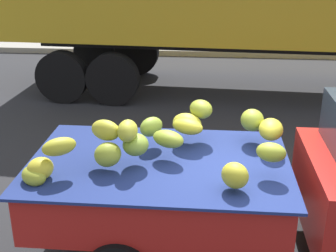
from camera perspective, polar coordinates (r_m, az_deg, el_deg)
The scene contains 2 objects.
ground at distance 5.55m, azimuth 11.89°, elevation -13.62°, with size 220.00×220.00×0.00m, color #28282B.
curb_strip at distance 14.18m, azimuth 7.95°, elevation 9.04°, with size 80.00×0.80×0.16m, color gray.
Camera 1 is at (-0.72, -4.49, 3.18)m, focal length 49.58 mm.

